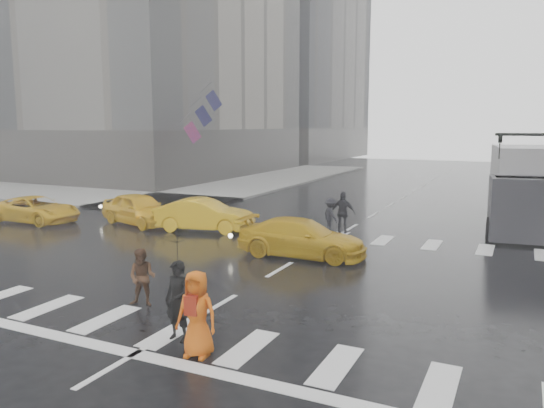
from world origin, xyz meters
The scene contains 16 objects.
ground centered at (0.00, 0.00, 0.00)m, with size 120.00×120.00×0.00m, color black.
sidewalk_nw centered at (-19.50, 17.50, 0.07)m, with size 35.00×35.00×0.15m, color slate.
building_nw_far centered at (-29.00, 56.00, 20.19)m, with size 26.05×26.05×44.00m.
road_markings centered at (0.00, 0.00, 0.01)m, with size 18.00×48.00×0.01m, color silver, non-canonical shape.
planter_west centered at (7.00, 8.20, 0.98)m, with size 1.10×1.10×1.80m.
flag_cluster centered at (-15.08, 18.50, 5.64)m, with size 2.87×3.06×4.69m.
pedestrian_black centered at (0.40, -6.28, 1.57)m, with size 1.02×1.04×2.43m.
pedestrian_brown centered at (-1.81, -4.79, 0.77)m, with size 0.75×0.59×1.55m, color #402717.
pedestrian_orange centered at (1.24, -6.80, 0.92)m, with size 0.96×0.68×1.82m.
pedestrian_far_a centered at (0.03, 6.68, 0.93)m, with size 1.09×0.66×1.86m, color black.
pedestrian_far_b centered at (-0.55, 6.69, 0.77)m, with size 1.00×0.55×1.54m, color black.
taxi_front centered at (-9.50, 4.43, 0.77)m, with size 1.81×4.49×1.53m, color #D7A20B.
taxi_mid centered at (-5.83, 4.45, 0.73)m, with size 1.55×4.45×1.47m, color #D7A20B.
taxi_rear centered at (-0.03, 2.00, 0.69)m, with size 1.93×4.20×1.38m, color #D7A20B.
taxi_far centered at (-14.53, 2.73, 0.64)m, with size 2.13×4.09×1.28m, color #D7A20B.
box_truck centered at (7.22, 10.69, 2.03)m, with size 2.68×7.15×3.80m.
Camera 1 is at (7.15, -15.58, 4.77)m, focal length 35.00 mm.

